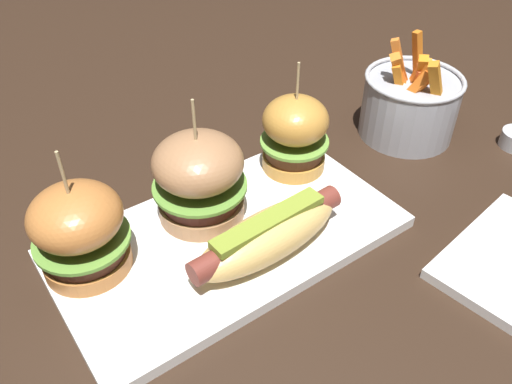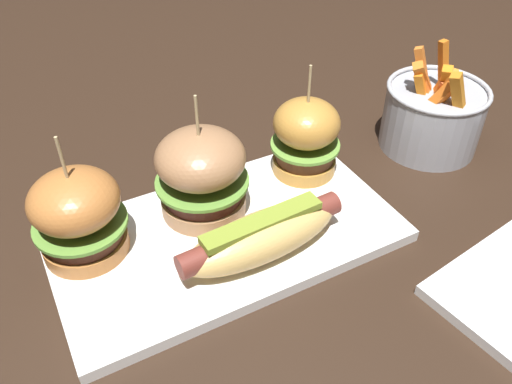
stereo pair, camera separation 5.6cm
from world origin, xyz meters
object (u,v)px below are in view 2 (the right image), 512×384
object	(u,v)px
hot_dog	(262,235)
slider_center	(202,173)
slider_left	(78,214)
platter_main	(226,235)
fries_bucket	(433,115)
slider_right	(306,137)

from	to	relation	value
hot_dog	slider_center	bearing A→B (deg)	105.03
slider_left	slider_center	size ratio (longest dim) A/B	0.96
platter_main	slider_center	world-z (taller)	slider_center
slider_center	fries_bucket	size ratio (longest dim) A/B	1.00
platter_main	fries_bucket	size ratio (longest dim) A/B	2.55
platter_main	slider_right	distance (m)	0.15
hot_dog	fries_bucket	xyz separation A→B (m)	(0.30, 0.08, 0.01)
slider_left	platter_main	bearing A→B (deg)	-17.47
slider_center	slider_right	distance (m)	0.14
hot_dog	slider_center	xyz separation A→B (m)	(-0.02, 0.09, 0.03)
platter_main	hot_dog	xyz separation A→B (m)	(0.02, -0.05, 0.03)
slider_center	slider_right	world-z (taller)	slider_center
hot_dog	slider_left	bearing A→B (deg)	150.15
slider_center	platter_main	bearing A→B (deg)	-82.49
slider_left	fries_bucket	distance (m)	0.46
fries_bucket	platter_main	bearing A→B (deg)	-173.31
slider_left	slider_right	distance (m)	0.27
slider_left	hot_dog	bearing A→B (deg)	-29.85
hot_dog	fries_bucket	size ratio (longest dim) A/B	1.28
platter_main	fries_bucket	bearing A→B (deg)	6.69
slider_left	slider_right	size ratio (longest dim) A/B	0.99
slider_left	slider_center	distance (m)	0.13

